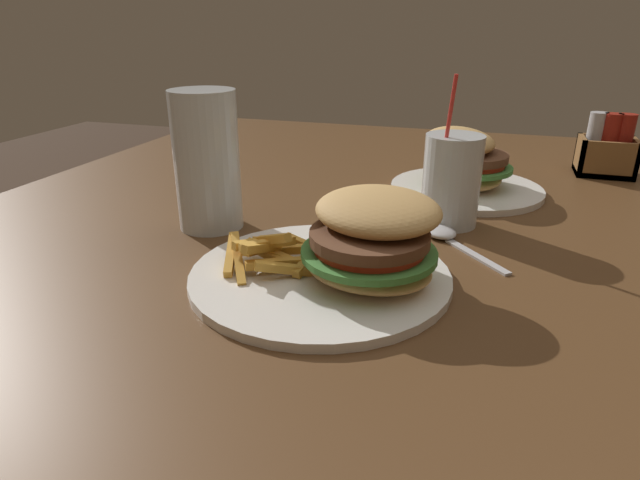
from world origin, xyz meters
name	(u,v)px	position (x,y,z in m)	size (l,w,h in m)	color
dining_table	(395,283)	(0.00, 0.00, 0.65)	(1.26, 1.32, 0.76)	brown
meal_plate_near	(348,253)	(-0.02, -0.22, 0.79)	(0.28, 0.28, 0.10)	white
beer_glass	(207,165)	(-0.23, -0.12, 0.84)	(0.08, 0.08, 0.18)	silver
juice_glass	(451,183)	(0.07, -0.01, 0.81)	(0.08, 0.08, 0.20)	silver
spoon	(444,235)	(0.07, -0.07, 0.76)	(0.12, 0.13, 0.01)	silver
meal_plate_far	(465,168)	(0.08, 0.14, 0.80)	(0.24, 0.24, 0.11)	white
condiment_caddy	(607,151)	(0.31, 0.33, 0.80)	(0.09, 0.08, 0.11)	brown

